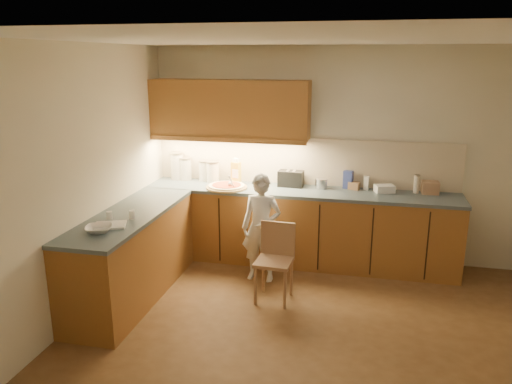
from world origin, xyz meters
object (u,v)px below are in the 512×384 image
Objects in this scene: child at (261,228)px; wooden_chair at (276,256)px; oil_jug at (236,172)px; toaster at (291,179)px; pizza_on_board at (227,186)px.

wooden_chair is at bearing -56.72° from child.
child is 0.50m from wooden_chair.
oil_jug is 0.70m from toaster.
pizza_on_board is 0.79m from toaster.
child is at bearing -41.77° from pizza_on_board.
oil_jug reaches higher than wooden_chair.
child is at bearing 123.49° from wooden_chair.
wooden_chair is 1.28m from toaster.
oil_jug is at bearing 126.76° from child.
toaster is (0.69, 0.02, -0.05)m from oil_jug.
pizza_on_board is 0.28m from oil_jug.
wooden_chair is 2.49× the size of oil_jug.
oil_jug reaches higher than child.
wooden_chair is at bearing -84.87° from toaster.
pizza_on_board is at bearing -156.94° from toaster.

